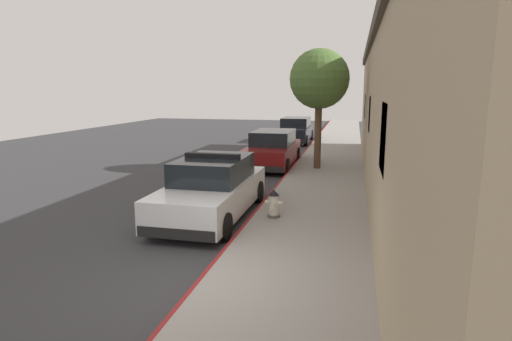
{
  "coord_description": "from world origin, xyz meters",
  "views": [
    {
      "loc": [
        2.4,
        -6.46,
        3.32
      ],
      "look_at": [
        -0.33,
        5.4,
        1.0
      ],
      "focal_mm": 29.87,
      "sensor_mm": 36.0,
      "label": 1
    }
  ],
  "objects_px": {
    "fire_hydrant": "(274,203)",
    "street_tree": "(319,80)",
    "parked_car_dark_far": "(296,130)",
    "police_cruiser": "(212,189)",
    "parked_car_silver_ahead": "(273,150)"
  },
  "relations": [
    {
      "from": "fire_hydrant",
      "to": "street_tree",
      "type": "distance_m",
      "value": 7.8
    },
    {
      "from": "parked_car_dark_far",
      "to": "street_tree",
      "type": "distance_m",
      "value": 10.54
    },
    {
      "from": "police_cruiser",
      "to": "fire_hydrant",
      "type": "distance_m",
      "value": 1.73
    },
    {
      "from": "police_cruiser",
      "to": "parked_car_silver_ahead",
      "type": "relative_size",
      "value": 1.0
    },
    {
      "from": "parked_car_silver_ahead",
      "to": "fire_hydrant",
      "type": "distance_m",
      "value": 8.11
    },
    {
      "from": "parked_car_dark_far",
      "to": "police_cruiser",
      "type": "bearing_deg",
      "value": -89.77
    },
    {
      "from": "parked_car_silver_ahead",
      "to": "parked_car_dark_far",
      "type": "height_order",
      "value": "same"
    },
    {
      "from": "fire_hydrant",
      "to": "street_tree",
      "type": "relative_size",
      "value": 0.16
    },
    {
      "from": "police_cruiser",
      "to": "street_tree",
      "type": "distance_m",
      "value": 7.79
    },
    {
      "from": "parked_car_dark_far",
      "to": "fire_hydrant",
      "type": "distance_m",
      "value": 17.06
    },
    {
      "from": "police_cruiser",
      "to": "parked_car_silver_ahead",
      "type": "height_order",
      "value": "police_cruiser"
    },
    {
      "from": "parked_car_dark_far",
      "to": "parked_car_silver_ahead",
      "type": "bearing_deg",
      "value": -88.58
    },
    {
      "from": "parked_car_silver_ahead",
      "to": "street_tree",
      "type": "distance_m",
      "value": 3.68
    },
    {
      "from": "street_tree",
      "to": "fire_hydrant",
      "type": "bearing_deg",
      "value": -93.81
    },
    {
      "from": "police_cruiser",
      "to": "fire_hydrant",
      "type": "bearing_deg",
      "value": -7.86
    }
  ]
}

